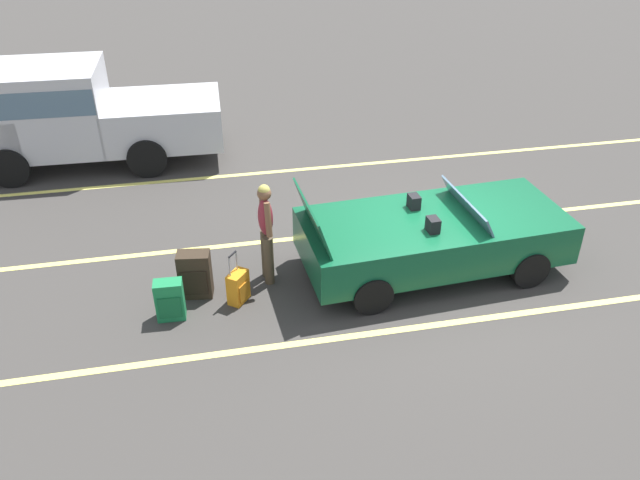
{
  "coord_description": "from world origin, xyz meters",
  "views": [
    {
      "loc": [
        -3.4,
        -7.87,
        5.77
      ],
      "look_at": [
        -1.8,
        0.01,
        0.75
      ],
      "focal_mm": 35.34,
      "sensor_mm": 36.0,
      "label": 1
    }
  ],
  "objects_px": {
    "convertible_car": "(444,235)",
    "suitcase_small_carryon": "(238,287)",
    "traveler_person": "(266,228)",
    "suitcase_large_black": "(195,275)",
    "suitcase_medium_bright": "(170,300)",
    "parked_pickup_truck_near": "(78,113)"
  },
  "relations": [
    {
      "from": "suitcase_large_black",
      "to": "suitcase_small_carryon",
      "type": "xyz_separation_m",
      "value": [
        0.61,
        -0.28,
        -0.12
      ]
    },
    {
      "from": "traveler_person",
      "to": "suitcase_large_black",
      "type": "bearing_deg",
      "value": -175.02
    },
    {
      "from": "suitcase_large_black",
      "to": "suitcase_medium_bright",
      "type": "distance_m",
      "value": 0.61
    },
    {
      "from": "convertible_car",
      "to": "suitcase_small_carryon",
      "type": "distance_m",
      "value": 3.32
    },
    {
      "from": "suitcase_small_carryon",
      "to": "suitcase_medium_bright",
      "type": "bearing_deg",
      "value": -131.07
    },
    {
      "from": "traveler_person",
      "to": "parked_pickup_truck_near",
      "type": "xyz_separation_m",
      "value": [
        -3.27,
        5.1,
        0.18
      ]
    },
    {
      "from": "suitcase_medium_bright",
      "to": "suitcase_small_carryon",
      "type": "xyz_separation_m",
      "value": [
        0.99,
        0.2,
        -0.06
      ]
    },
    {
      "from": "traveler_person",
      "to": "parked_pickup_truck_near",
      "type": "relative_size",
      "value": 0.33
    },
    {
      "from": "suitcase_small_carryon",
      "to": "traveler_person",
      "type": "distance_m",
      "value": 0.97
    },
    {
      "from": "suitcase_small_carryon",
      "to": "parked_pickup_truck_near",
      "type": "bearing_deg",
      "value": 153.84
    },
    {
      "from": "convertible_car",
      "to": "suitcase_small_carryon",
      "type": "bearing_deg",
      "value": -178.77
    },
    {
      "from": "suitcase_large_black",
      "to": "suitcase_medium_bright",
      "type": "relative_size",
      "value": 1.19
    },
    {
      "from": "suitcase_large_black",
      "to": "parked_pickup_truck_near",
      "type": "height_order",
      "value": "parked_pickup_truck_near"
    },
    {
      "from": "suitcase_small_carryon",
      "to": "traveler_person",
      "type": "bearing_deg",
      "value": 80.98
    },
    {
      "from": "suitcase_large_black",
      "to": "suitcase_medium_bright",
      "type": "height_order",
      "value": "suitcase_large_black"
    },
    {
      "from": "parked_pickup_truck_near",
      "to": "convertible_car",
      "type": "bearing_deg",
      "value": 140.46
    },
    {
      "from": "suitcase_medium_bright",
      "to": "traveler_person",
      "type": "relative_size",
      "value": 0.38
    },
    {
      "from": "convertible_car",
      "to": "parked_pickup_truck_near",
      "type": "relative_size",
      "value": 0.84
    },
    {
      "from": "convertible_car",
      "to": "suitcase_large_black",
      "type": "height_order",
      "value": "convertible_car"
    },
    {
      "from": "convertible_car",
      "to": "traveler_person",
      "type": "height_order",
      "value": "traveler_person"
    },
    {
      "from": "suitcase_large_black",
      "to": "suitcase_medium_bright",
      "type": "xyz_separation_m",
      "value": [
        -0.38,
        -0.48,
        -0.06
      ]
    },
    {
      "from": "convertible_car",
      "to": "suitcase_small_carryon",
      "type": "xyz_separation_m",
      "value": [
        -3.29,
        -0.27,
        -0.34
      ]
    }
  ]
}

